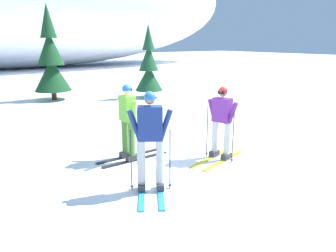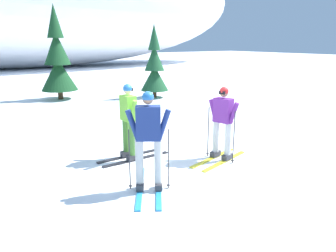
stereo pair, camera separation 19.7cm
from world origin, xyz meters
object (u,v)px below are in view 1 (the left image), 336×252
Objects in this scene: skier_purple_jacket at (221,122)px; pine_tree_center_right at (51,61)px; skier_navy_jacket at (150,140)px; skier_lime_jacket at (128,121)px; pine_tree_far_right at (149,68)px.

pine_tree_center_right reaches higher than skier_purple_jacket.
skier_navy_jacket reaches higher than skier_purple_jacket.
skier_purple_jacket is 0.40× the size of pine_tree_center_right.
skier_navy_jacket is at bearing -104.89° from skier_lime_jacket.
skier_lime_jacket is 1.72m from skier_navy_jacket.
skier_lime_jacket is at bearing -125.12° from pine_tree_far_right.
skier_navy_jacket is at bearing -121.75° from pine_tree_far_right.
skier_navy_jacket is 0.43× the size of pine_tree_center_right.
pine_tree_far_right is at bearing -26.95° from pine_tree_center_right.
pine_tree_center_right reaches higher than skier_navy_jacket.
skier_lime_jacket is at bearing -95.65° from pine_tree_center_right.
skier_purple_jacket is 10.28m from pine_tree_center_right.
skier_lime_jacket is 1.02× the size of skier_purple_jacket.
pine_tree_center_right is at bearing 82.88° from skier_navy_jacket.
skier_navy_jacket is 2.28m from skier_purple_jacket.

